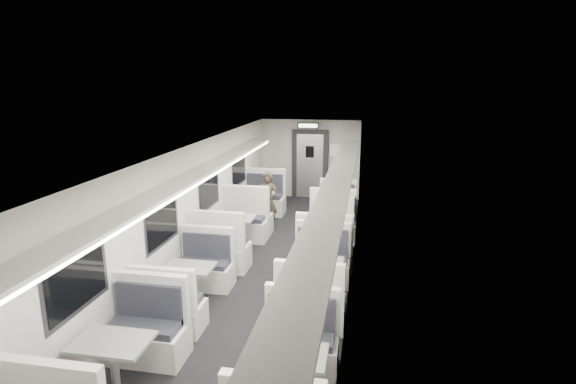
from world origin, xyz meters
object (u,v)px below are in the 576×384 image
at_px(booth_left_a, 256,208).
at_px(booth_right_a, 335,214).
at_px(booth_left_c, 189,286).
at_px(booth_right_b, 329,236).
at_px(booth_left_d, 115,368).
at_px(exit_sign, 308,125).
at_px(passenger, 268,201).
at_px(booth_left_b, 233,234).
at_px(booth_right_c, 317,281).
at_px(booth_right_d, 290,380).
at_px(vestibule_door, 310,165).

distance_m(booth_left_a, booth_right_a, 2.00).
bearing_deg(booth_left_c, booth_right_b, 53.24).
height_order(booth_left_c, booth_left_d, booth_left_d).
bearing_deg(exit_sign, booth_left_c, -98.55).
height_order(booth_left_c, passenger, passenger).
bearing_deg(booth_right_b, booth_left_c, -126.76).
bearing_deg(exit_sign, booth_left_b, -103.11).
relative_size(booth_right_c, booth_right_d, 1.05).
relative_size(vestibule_door, exit_sign, 3.39).
relative_size(booth_right_c, passenger, 1.42).
height_order(booth_left_a, booth_right_a, booth_left_a).
bearing_deg(exit_sign, booth_right_c, -80.76).
relative_size(booth_right_a, passenger, 1.35).
bearing_deg(booth_left_c, exit_sign, 81.45).
relative_size(booth_left_a, passenger, 1.59).
distance_m(booth_left_a, exit_sign, 3.10).
xyz_separation_m(booth_right_c, exit_sign, (-1.00, 6.15, 1.91)).
bearing_deg(passenger, booth_left_c, -82.68).
bearing_deg(exit_sign, booth_right_a, -66.29).
xyz_separation_m(booth_right_b, vestibule_door, (-1.00, 4.46, 0.65)).
distance_m(booth_left_d, booth_right_c, 3.35).
relative_size(booth_left_d, booth_right_a, 1.07).
xyz_separation_m(booth_left_a, booth_right_c, (2.00, -3.88, -0.04)).
relative_size(booth_left_a, vestibule_door, 1.09).
xyz_separation_m(booth_left_a, passenger, (0.41, -0.45, 0.31)).
bearing_deg(booth_right_c, booth_left_b, 137.15).
bearing_deg(booth_right_a, booth_left_a, 179.69).
xyz_separation_m(booth_right_d, vestibule_door, (-1.00, 9.14, 0.69)).
relative_size(passenger, vestibule_door, 0.68).
xyz_separation_m(booth_right_a, booth_right_c, (0.00, -3.87, 0.02)).
bearing_deg(passenger, booth_left_a, 145.62).
distance_m(booth_left_a, booth_left_c, 4.39).
xyz_separation_m(booth_right_b, passenger, (-1.59, 1.26, 0.33)).
relative_size(booth_right_b, passenger, 1.51).
relative_size(booth_left_d, booth_right_b, 0.96).
relative_size(booth_left_c, booth_left_d, 0.95).
distance_m(booth_left_a, booth_left_d, 6.57).
bearing_deg(booth_right_d, booth_right_c, 90.00).
relative_size(booth_left_a, booth_right_a, 1.17).
bearing_deg(booth_right_c, booth_left_c, -165.90).
bearing_deg(booth_left_d, booth_right_c, 53.37).
relative_size(booth_left_d, vestibule_door, 0.99).
distance_m(booth_right_a, passenger, 1.69).
bearing_deg(passenger, booth_right_b, -25.21).
bearing_deg(booth_left_c, passenger, 84.11).
distance_m(booth_left_d, booth_right_a, 6.86).
relative_size(booth_right_b, booth_right_d, 1.11).
distance_m(booth_left_b, booth_left_c, 2.36).
bearing_deg(booth_right_a, exit_sign, 113.71).
distance_m(booth_left_a, booth_right_b, 2.63).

